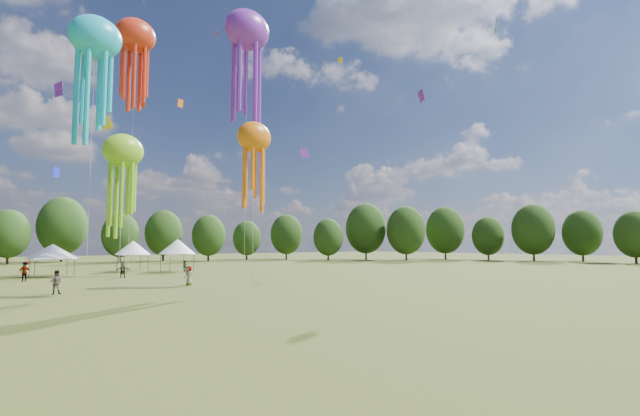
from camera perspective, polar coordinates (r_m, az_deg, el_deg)
ground at (r=16.80m, az=25.41°, el=-16.97°), size 300.00×300.00×0.00m
spectator_near at (r=39.71m, az=-30.10°, el=-8.02°), size 1.07×0.97×1.78m
spectators_far at (r=55.58m, az=-27.49°, el=-6.97°), size 26.44×26.62×1.91m
festival_tents at (r=62.17m, az=-31.41°, el=-4.33°), size 36.95×9.36×4.40m
show_kites at (r=52.18m, az=-18.96°, el=17.67°), size 40.80×23.22×32.48m
treeline at (r=70.38m, az=-31.00°, el=-1.57°), size 201.57×95.24×13.43m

